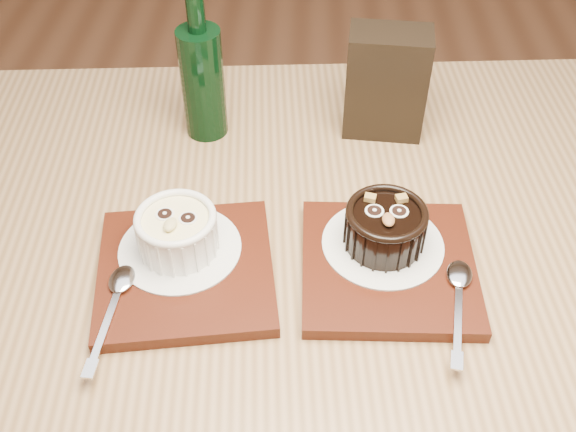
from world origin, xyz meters
The scene contains 12 objects.
ground centered at (0.00, 0.00, 0.00)m, with size 5.00×5.00×0.00m, color brown.
table centered at (-0.11, -0.24, 0.66)m, with size 1.25×0.88×0.75m.
tray_left centered at (-0.24, -0.26, 0.76)m, with size 0.18×0.18×0.01m, color #49190C.
doily_left centered at (-0.24, -0.23, 0.77)m, with size 0.13×0.13×0.00m, color white.
ramekin_white centered at (-0.24, -0.23, 0.79)m, with size 0.08×0.08×0.05m.
spoon_left centered at (-0.30, -0.31, 0.77)m, with size 0.03×0.13×0.01m, color silver, non-canonical shape.
tray_right centered at (-0.02, -0.24, 0.76)m, with size 0.18×0.18×0.01m, color #49190C.
doily_right centered at (-0.03, -0.22, 0.77)m, with size 0.13×0.13×0.00m, color white.
ramekin_dark centered at (-0.03, -0.22, 0.79)m, with size 0.09×0.09×0.05m.
spoon_right centered at (0.04, -0.30, 0.77)m, with size 0.03×0.13×0.01m, color silver, non-canonical shape.
condiment_stand centered at (-0.01, 0.01, 0.82)m, with size 0.10×0.06×0.14m, color black.
green_bottle centered at (-0.24, 0.00, 0.83)m, with size 0.05×0.05×0.20m.
Camera 1 is at (-0.11, -0.72, 1.29)m, focal length 42.00 mm.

